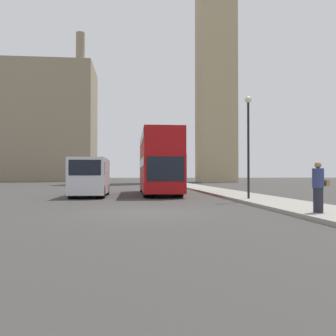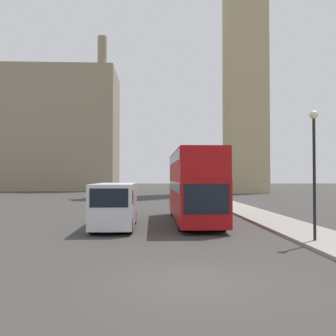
% 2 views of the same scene
% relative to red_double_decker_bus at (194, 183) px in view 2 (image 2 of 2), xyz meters
% --- Properties ---
extents(ground_plane, '(300.00, 300.00, 0.00)m').
position_rel_red_double_decker_bus_xyz_m(ground_plane, '(-1.53, -12.98, -2.40)').
color(ground_plane, '#383533').
extents(building_block_distant, '(30.06, 15.29, 30.72)m').
position_rel_red_double_decker_bus_xyz_m(building_block_distant, '(-25.29, 57.78, 10.24)').
color(building_block_distant, gray).
rests_on(building_block_distant, ground_plane).
extents(red_double_decker_bus, '(2.50, 10.80, 4.30)m').
position_rel_red_double_decker_bus_xyz_m(red_double_decker_bus, '(0.00, 0.00, 0.00)').
color(red_double_decker_bus, '#A80F11').
rests_on(red_double_decker_bus, ground_plane).
extents(white_van, '(2.14, 5.87, 2.43)m').
position_rel_red_double_decker_bus_xyz_m(white_van, '(-4.57, -2.55, -1.10)').
color(white_van, silver).
rests_on(white_van, ground_plane).
extents(street_lamp, '(0.36, 0.36, 5.42)m').
position_rel_red_double_decker_bus_xyz_m(street_lamp, '(4.20, -7.54, 1.34)').
color(street_lamp, black).
rests_on(street_lamp, sidewalk_strip).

